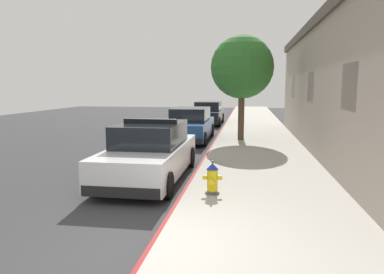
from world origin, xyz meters
name	(u,v)px	position (x,y,z in m)	size (l,w,h in m)	color
ground_plane	(120,147)	(-4.16, 10.00, -0.10)	(33.15, 60.00, 0.20)	#353538
sidewalk_pavement	(258,147)	(1.84, 10.00, 0.08)	(3.68, 60.00, 0.16)	#ADA89E
curb_painted_edge	(213,146)	(-0.04, 10.00, 0.08)	(0.08, 60.00, 0.16)	maroon
police_cruiser	(150,153)	(-1.27, 4.49, 0.74)	(1.94, 4.84, 1.68)	white
parked_car_silver_ahead	(190,125)	(-1.32, 11.92, 0.74)	(1.94, 4.84, 1.56)	navy
parked_car_dark_far	(208,113)	(-1.29, 19.64, 0.74)	(1.94, 4.84, 1.56)	black
fire_hydrant	(212,179)	(0.63, 2.79, 0.51)	(0.44, 0.40, 0.76)	#4C4C51
street_tree	(242,67)	(1.10, 11.43, 3.42)	(2.82, 2.82, 4.69)	brown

